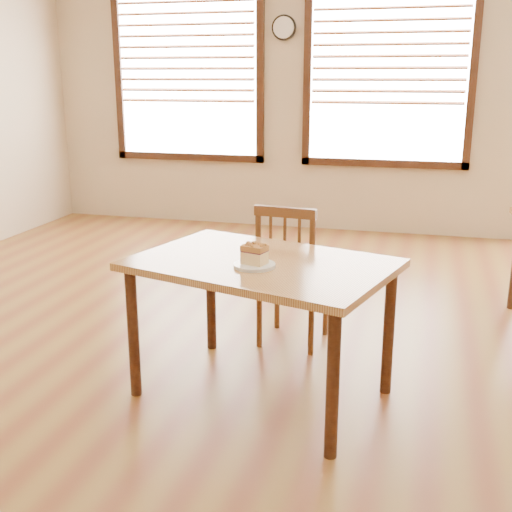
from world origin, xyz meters
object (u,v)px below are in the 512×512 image
Objects in this scene: plate at (254,265)px; cafe_chair_main at (292,273)px; cake_slice at (254,253)px; cafe_table_main at (262,278)px; wall_clock at (284,28)px.

cafe_chair_main is at bearing 88.48° from plate.
cake_slice is (-0.02, -0.82, 0.35)m from cafe_chair_main.
cafe_chair_main is at bearing 104.02° from cake_slice.
wall_clock is at bearing 117.06° from cafe_table_main.
cake_slice is (-0.00, 0.00, 0.06)m from plate.
cafe_table_main is 7.06× the size of plate.
plate is at bearing -79.26° from wall_clock.
wall_clock is 3.69m from cafe_chair_main.
cake_slice reaches higher than cafe_table_main.
plate is 0.06m from cake_slice.
cafe_chair_main is at bearing 104.81° from cafe_table_main.
wall_clock is 1.24× the size of plate.
cafe_chair_main reaches higher than cake_slice.
plate is 1.49× the size of cake_slice.
wall_clock reaches higher than cafe_chair_main.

